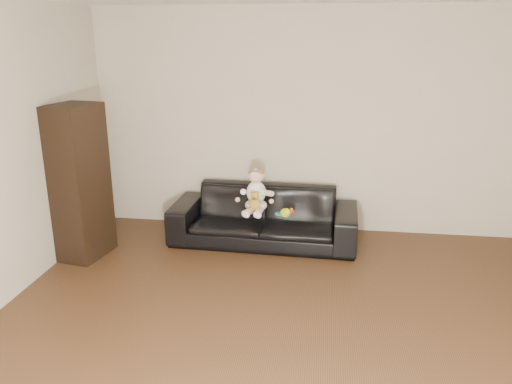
# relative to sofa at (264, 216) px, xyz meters

# --- Properties ---
(floor) EXTENTS (5.50, 5.50, 0.00)m
(floor) POSITION_rel_sofa_xyz_m (0.42, -2.25, -0.30)
(floor) COLOR #432A18
(floor) RESTS_ON ground
(wall_back) EXTENTS (5.00, 0.00, 5.00)m
(wall_back) POSITION_rel_sofa_xyz_m (0.42, 0.50, 1.00)
(wall_back) COLOR #BDB39F
(wall_back) RESTS_ON ground
(sofa) EXTENTS (2.11, 0.88, 0.61)m
(sofa) POSITION_rel_sofa_xyz_m (0.00, 0.00, 0.00)
(sofa) COLOR black
(sofa) RESTS_ON floor
(cabinet) EXTENTS (0.50, 0.62, 1.62)m
(cabinet) POSITION_rel_sofa_xyz_m (-1.85, -0.63, 0.51)
(cabinet) COLOR black
(cabinet) RESTS_ON floor
(shelf_item) EXTENTS (0.22, 0.28, 0.28)m
(shelf_item) POSITION_rel_sofa_xyz_m (-1.83, -0.63, 0.87)
(shelf_item) COLOR silver
(shelf_item) RESTS_ON cabinet
(baby) EXTENTS (0.37, 0.44, 0.50)m
(baby) POSITION_rel_sofa_xyz_m (-0.08, -0.11, 0.32)
(baby) COLOR silver
(baby) RESTS_ON sofa
(teddy_bear) EXTENTS (0.12, 0.13, 0.22)m
(teddy_bear) POSITION_rel_sofa_xyz_m (-0.07, -0.27, 0.26)
(teddy_bear) COLOR #AA8130
(teddy_bear) RESTS_ON sofa
(toy_green) EXTENTS (0.12, 0.14, 0.10)m
(toy_green) POSITION_rel_sofa_xyz_m (0.27, -0.26, 0.14)
(toy_green) COLOR #BCE21A
(toy_green) RESTS_ON sofa
(toy_rattle) EXTENTS (0.08, 0.08, 0.07)m
(toy_rattle) POSITION_rel_sofa_xyz_m (0.32, -0.17, 0.13)
(toy_rattle) COLOR red
(toy_rattle) RESTS_ON sofa
(toy_blue_disc) EXTENTS (0.13, 0.13, 0.01)m
(toy_blue_disc) POSITION_rel_sofa_xyz_m (0.19, -0.18, 0.10)
(toy_blue_disc) COLOR #1784BE
(toy_blue_disc) RESTS_ON sofa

